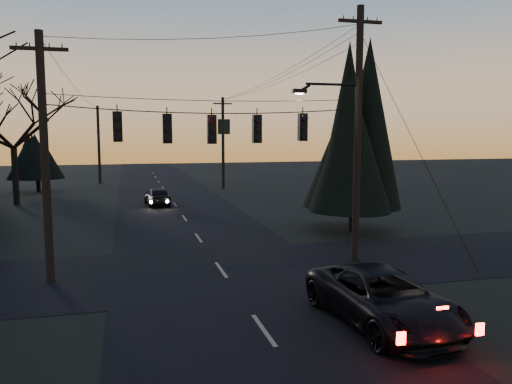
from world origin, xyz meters
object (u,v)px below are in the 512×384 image
object	(u,v)px
utility_pole_right	(355,261)
utility_pole_left	(51,282)
utility_pole_far_l	(100,183)
utility_pole_far_r	(223,188)
evergreen_right	(354,136)
sedan_oncoming_a	(158,196)
suv_near	(383,298)

from	to	relation	value
utility_pole_right	utility_pole_left	bearing A→B (deg)	180.00
utility_pole_far_l	utility_pole_right	bearing A→B (deg)	-72.28
utility_pole_far_r	evergreen_right	size ratio (longest dim) A/B	0.96
utility_pole_right	sedan_oncoming_a	world-z (taller)	utility_pole_right
utility_pole_left	sedan_oncoming_a	size ratio (longest dim) A/B	2.21
utility_pole_left	evergreen_right	size ratio (longest dim) A/B	0.96
utility_pole_far_l	suv_near	size ratio (longest dim) A/B	1.52
utility_pole_far_l	suv_near	xyz separation A→B (m)	(9.20, -42.43, 0.73)
utility_pole_right	utility_pole_far_r	world-z (taller)	utility_pole_right
utility_pole_far_r	utility_pole_far_l	world-z (taller)	utility_pole_far_r
utility_pole_left	sedan_oncoming_a	distance (m)	18.65
utility_pole_right	sedan_oncoming_a	distance (m)	19.24
utility_pole_left	utility_pole_far_l	world-z (taller)	utility_pole_left
utility_pole_far_r	suv_near	size ratio (longest dim) A/B	1.61
utility_pole_left	suv_near	bearing A→B (deg)	-34.96
utility_pole_far_l	sedan_oncoming_a	size ratio (longest dim) A/B	2.08
utility_pole_left	utility_pole_far_r	world-z (taller)	same
utility_pole_right	suv_near	bearing A→B (deg)	-109.67
utility_pole_left	suv_near	distance (m)	11.25
utility_pole_far_r	suv_near	xyz separation A→B (m)	(-2.30, -34.43, 0.73)
utility_pole_far_r	suv_near	world-z (taller)	utility_pole_far_r
utility_pole_left	utility_pole_far_r	distance (m)	30.27
evergreen_right	utility_pole_far_l	bearing A→B (deg)	114.82
utility_pole_far_r	suv_near	distance (m)	34.52
utility_pole_left	sedan_oncoming_a	bearing A→B (deg)	75.16
utility_pole_far_l	evergreen_right	size ratio (longest dim) A/B	0.91
utility_pole_left	evergreen_right	distance (m)	15.94
evergreen_right	utility_pole_right	bearing A→B (deg)	-114.44
utility_pole_far_r	evergreen_right	bearing A→B (deg)	-83.50
utility_pole_right	utility_pole_far_r	bearing A→B (deg)	90.00
utility_pole_left	suv_near	xyz separation A→B (m)	(9.20, -6.43, 0.73)
sedan_oncoming_a	utility_pole_right	bearing A→B (deg)	105.84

